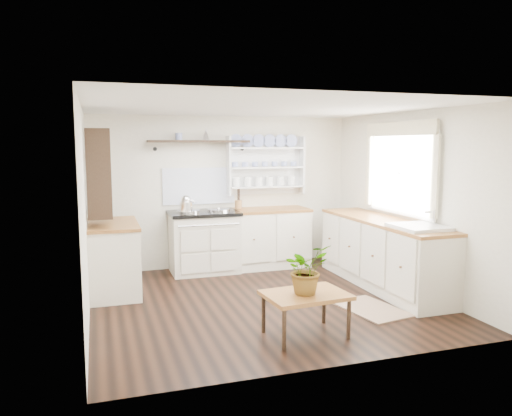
% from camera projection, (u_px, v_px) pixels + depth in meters
% --- Properties ---
extents(floor, '(4.00, 3.80, 0.01)m').
position_uv_depth(floor, '(263.00, 300.00, 6.03)').
color(floor, black).
rests_on(floor, ground).
extents(wall_back, '(4.00, 0.02, 2.30)m').
position_uv_depth(wall_back, '(224.00, 192.00, 7.68)').
color(wall_back, beige).
rests_on(wall_back, ground).
extents(wall_right, '(0.02, 3.80, 2.30)m').
position_uv_depth(wall_right, '(409.00, 200.00, 6.50)').
color(wall_right, beige).
rests_on(wall_right, ground).
extents(wall_left, '(0.02, 3.80, 2.30)m').
position_uv_depth(wall_left, '(85.00, 214.00, 5.28)').
color(wall_left, beige).
rests_on(wall_left, ground).
extents(ceiling, '(4.00, 3.80, 0.01)m').
position_uv_depth(ceiling, '(264.00, 107.00, 5.74)').
color(ceiling, white).
rests_on(ceiling, wall_back).
extents(window, '(0.08, 1.55, 1.22)m').
position_uv_depth(window, '(400.00, 168.00, 6.57)').
color(window, white).
rests_on(window, wall_right).
extents(aga_cooker, '(1.01, 0.70, 0.93)m').
position_uv_depth(aga_cooker, '(204.00, 241.00, 7.34)').
color(aga_cooker, beige).
rests_on(aga_cooker, floor).
extents(back_cabinets, '(1.27, 0.63, 0.90)m').
position_uv_depth(back_cabinets, '(267.00, 237.00, 7.67)').
color(back_cabinets, beige).
rests_on(back_cabinets, floor).
extents(right_cabinets, '(0.62, 2.43, 0.90)m').
position_uv_depth(right_cabinets, '(383.00, 252.00, 6.59)').
color(right_cabinets, beige).
rests_on(right_cabinets, floor).
extents(belfast_sink, '(0.55, 0.60, 0.45)m').
position_uv_depth(belfast_sink, '(419.00, 237.00, 5.84)').
color(belfast_sink, white).
rests_on(belfast_sink, right_cabinets).
extents(left_cabinets, '(0.62, 1.13, 0.90)m').
position_uv_depth(left_cabinets, '(113.00, 257.00, 6.31)').
color(left_cabinets, beige).
rests_on(left_cabinets, floor).
extents(plate_rack, '(1.20, 0.22, 0.90)m').
position_uv_depth(plate_rack, '(265.00, 165.00, 7.79)').
color(plate_rack, white).
rests_on(plate_rack, wall_back).
extents(high_shelf, '(1.50, 0.29, 0.16)m').
position_uv_depth(high_shelf, '(199.00, 142.00, 7.35)').
color(high_shelf, black).
rests_on(high_shelf, wall_back).
extents(left_shelving, '(0.28, 0.80, 1.05)m').
position_uv_depth(left_shelving, '(98.00, 171.00, 6.12)').
color(left_shelving, black).
rests_on(left_shelving, wall_left).
extents(kettle, '(0.18, 0.18, 0.22)m').
position_uv_depth(kettle, '(186.00, 204.00, 7.07)').
color(kettle, silver).
rests_on(kettle, aga_cooker).
extents(utensil_crock, '(0.11, 0.11, 0.12)m').
position_uv_depth(utensil_crock, '(238.00, 205.00, 7.55)').
color(utensil_crock, '#9A6838').
rests_on(utensil_crock, back_cabinets).
extents(center_table, '(0.84, 0.64, 0.43)m').
position_uv_depth(center_table, '(306.00, 298.00, 4.88)').
color(center_table, brown).
rests_on(center_table, floor).
extents(potted_plant, '(0.53, 0.50, 0.48)m').
position_uv_depth(potted_plant, '(306.00, 269.00, 4.85)').
color(potted_plant, '#3F7233').
rests_on(potted_plant, center_table).
extents(floor_rug, '(0.69, 0.93, 0.02)m').
position_uv_depth(floor_rug, '(371.00, 309.00, 5.71)').
color(floor_rug, brown).
rests_on(floor_rug, floor).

